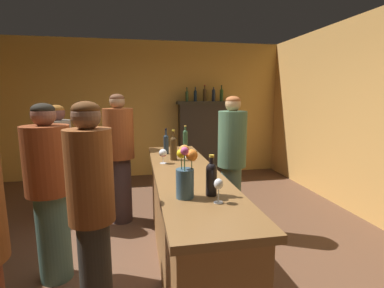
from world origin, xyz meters
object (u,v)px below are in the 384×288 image
(wine_bottle_chardonnay, at_px, (174,147))
(flower_arrangement, at_px, (185,174))
(wine_glass_mid, at_px, (219,185))
(display_bottle_center, at_px, (205,94))
(display_bottle_midright, at_px, (214,95))
(patron_by_cabinet, at_px, (119,154))
(wine_glass_front, at_px, (163,154))
(bar_counter, at_px, (187,221))
(patron_in_navy, at_px, (92,208))
(wine_bottle_merlot, at_px, (211,177))
(display_bottle_midleft, at_px, (195,95))
(bartender, at_px, (232,160))
(cheese_plate, at_px, (187,156))
(display_bottle_right, at_px, (222,94))
(wine_bottle_syrah, at_px, (185,139))
(patron_near_entrance, at_px, (60,160))
(display_cabinet, at_px, (204,137))
(wine_bottle_pinot, at_px, (166,143))
(display_bottle_left, at_px, (187,95))
(patron_redhead, at_px, (50,187))

(wine_bottle_chardonnay, xyz_separation_m, flower_arrangement, (-0.06, -1.17, 0.02))
(flower_arrangement, bearing_deg, wine_glass_mid, -34.89)
(display_bottle_center, xyz_separation_m, display_bottle_midright, (0.19, 0.00, -0.01))
(patron_by_cabinet, bearing_deg, wine_glass_front, 19.99)
(bar_counter, distance_m, patron_by_cabinet, 1.49)
(flower_arrangement, height_order, display_bottle_center, display_bottle_center)
(patron_in_navy, bearing_deg, wine_bottle_merlot, -34.81)
(wine_bottle_chardonnay, xyz_separation_m, display_bottle_midleft, (0.80, 2.77, 0.56))
(patron_by_cabinet, relative_size, patron_in_navy, 1.03)
(bartender, bearing_deg, cheese_plate, -14.27)
(wine_glass_mid, relative_size, display_bottle_right, 0.50)
(bar_counter, xyz_separation_m, patron_in_navy, (-0.76, -0.57, 0.42))
(wine_bottle_syrah, relative_size, wine_glass_mid, 1.97)
(wine_bottle_merlot, height_order, display_bottle_midleft, display_bottle_midleft)
(flower_arrangement, distance_m, display_bottle_midleft, 4.07)
(wine_glass_front, height_order, patron_near_entrance, patron_near_entrance)
(bar_counter, bearing_deg, display_bottle_right, 68.30)
(display_bottle_midleft, xyz_separation_m, display_bottle_right, (0.56, 0.00, 0.01))
(bar_counter, relative_size, display_bottle_right, 7.89)
(bartender, bearing_deg, display_bottle_midleft, -108.06)
(wine_bottle_merlot, xyz_separation_m, wine_bottle_syrah, (0.09, 1.65, 0.02))
(wine_glass_mid, relative_size, cheese_plate, 0.89)
(display_cabinet, relative_size, display_bottle_midleft, 5.09)
(wine_glass_front, relative_size, display_bottle_center, 0.45)
(flower_arrangement, height_order, display_bottle_right, display_bottle_right)
(wine_bottle_pinot, bearing_deg, flower_arrangement, -90.54)
(patron_by_cabinet, bearing_deg, wine_bottle_pinot, 45.24)
(patron_by_cabinet, bearing_deg, wine_glass_mid, 11.17)
(wine_bottle_merlot, distance_m, cheese_plate, 1.30)
(display_bottle_left, height_order, patron_in_navy, display_bottle_left)
(wine_bottle_pinot, bearing_deg, display_bottle_midright, 63.06)
(wine_bottle_syrah, relative_size, patron_near_entrance, 0.21)
(wine_bottle_syrah, distance_m, patron_in_navy, 1.82)
(display_bottle_midleft, bearing_deg, display_bottle_left, -180.00)
(wine_glass_front, height_order, patron_in_navy, patron_in_navy)
(wine_glass_front, distance_m, display_bottle_right, 3.33)
(bar_counter, height_order, patron_near_entrance, patron_near_entrance)
(display_bottle_midright, xyz_separation_m, patron_by_cabinet, (-1.81, -2.01, -0.78))
(wine_bottle_pinot, distance_m, bartender, 0.81)
(display_bottle_center, relative_size, display_bottle_right, 1.01)
(wine_bottle_chardonnay, relative_size, cheese_plate, 1.79)
(wine_bottle_chardonnay, xyz_separation_m, display_bottle_left, (0.62, 2.77, 0.55))
(bar_counter, xyz_separation_m, patron_by_cabinet, (-0.68, 1.25, 0.43))
(bar_counter, relative_size, patron_by_cabinet, 1.52)
(display_bottle_midleft, relative_size, display_bottle_right, 0.93)
(cheese_plate, distance_m, display_bottle_midright, 2.91)
(wine_glass_front, bearing_deg, display_cabinet, 69.02)
(patron_near_entrance, distance_m, patron_redhead, 1.20)
(flower_arrangement, height_order, display_bottle_midright, display_bottle_midright)
(display_cabinet, distance_m, wine_bottle_merlot, 4.04)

